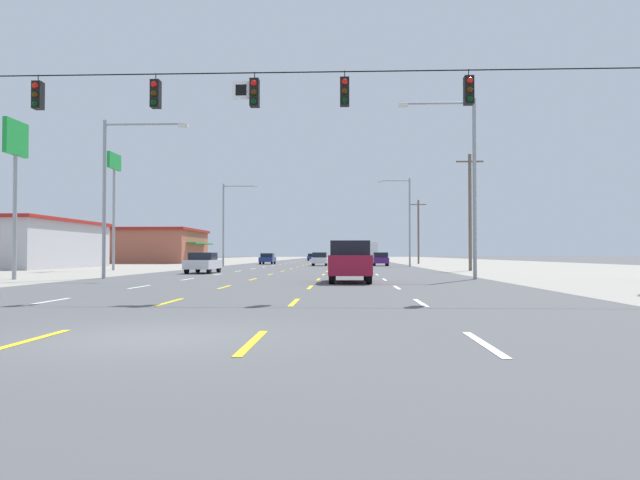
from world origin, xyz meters
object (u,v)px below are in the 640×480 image
object	(u,v)px
sedan_inner_left_farthest	(312,257)
pole_sign_left_row_1	(114,181)
hatchback_center_turn_midfar	(320,259)
streetlight_left_row_0	(114,184)
streetlight_left_row_1	(227,218)
streetlight_right_row_1	(407,216)
suv_inner_right_distant_a	(347,256)
box_truck_far_right_farther	(369,251)
suv_inner_right_nearest	(350,261)
streetlight_right_row_0	(467,174)
hatchback_far_right_mid	(381,259)
pole_sign_left_row_0	(16,158)
sedan_far_left_near	(203,263)
sedan_far_left_far	(268,259)

from	to	relation	value
sedan_inner_left_farthest	pole_sign_left_row_1	world-z (taller)	pole_sign_left_row_1
hatchback_center_turn_midfar	sedan_inner_left_farthest	bearing A→B (deg)	94.10
streetlight_left_row_0	streetlight_left_row_1	bearing A→B (deg)	90.28
streetlight_left_row_1	streetlight_right_row_1	world-z (taller)	streetlight_right_row_1
suv_inner_right_distant_a	streetlight_right_row_1	xyz separation A→B (m)	(6.30, -60.38, 4.45)
suv_inner_right_distant_a	streetlight_left_row_1	xyz separation A→B (m)	(-13.25, -60.38, 4.23)
pole_sign_left_row_1	box_truck_far_right_farther	bearing A→B (deg)	63.96
suv_inner_right_nearest	streetlight_right_row_0	xyz separation A→B (m)	(6.33, 3.70, 4.64)
suv_inner_right_distant_a	hatchback_far_right_mid	bearing A→B (deg)	-86.21
box_truck_far_right_farther	pole_sign_left_row_1	world-z (taller)	pole_sign_left_row_1
streetlight_right_row_1	pole_sign_left_row_0	bearing A→B (deg)	-125.70
pole_sign_left_row_1	streetlight_left_row_1	size ratio (longest dim) A/B	1.08
streetlight_right_row_0	sedan_far_left_near	bearing A→B (deg)	150.49
streetlight_left_row_1	streetlight_right_row_0	bearing A→B (deg)	-58.83
sedan_far_left_near	streetlight_right_row_1	world-z (taller)	streetlight_right_row_1
hatchback_far_right_mid	pole_sign_left_row_1	xyz separation A→B (m)	(-23.41, -19.68, 6.71)
box_truck_far_right_farther	streetlight_left_row_1	world-z (taller)	streetlight_left_row_1
sedan_far_left_far	pole_sign_left_row_1	bearing A→B (deg)	-106.47
suv_inner_right_nearest	pole_sign_left_row_0	size ratio (longest dim) A/B	0.58
hatchback_far_right_mid	sedan_far_left_far	world-z (taller)	hatchback_far_right_mid
sedan_inner_left_farthest	streetlight_left_row_1	xyz separation A→B (m)	(-6.11, -58.02, 4.50)
sedan_far_left_near	streetlight_left_row_1	distance (m)	23.41
suv_inner_right_nearest	box_truck_far_right_farther	distance (m)	67.99
pole_sign_left_row_1	streetlight_left_row_0	bearing A→B (deg)	-68.36
pole_sign_left_row_0	suv_inner_right_distant_a	bearing A→B (deg)	79.23
suv_inner_right_nearest	sedan_far_left_near	bearing A→B (deg)	128.11
suv_inner_right_nearest	suv_inner_right_distant_a	world-z (taller)	same
hatchback_center_turn_midfar	streetlight_right_row_0	size ratio (longest dim) A/B	0.40
sedan_far_left_far	suv_inner_right_distant_a	size ratio (longest dim) A/B	0.92
hatchback_center_turn_midfar	streetlight_right_row_1	size ratio (longest dim) A/B	0.41
sedan_far_left_far	pole_sign_left_row_1	distance (m)	32.34
sedan_far_left_near	streetlight_left_row_1	size ratio (longest dim) A/B	0.50
box_truck_far_right_farther	streetlight_right_row_1	world-z (taller)	streetlight_right_row_1
sedan_inner_left_farthest	pole_sign_left_row_1	size ratio (longest dim) A/B	0.46
hatchback_far_right_mid	pole_sign_left_row_1	world-z (taller)	pole_sign_left_row_1
suv_inner_right_distant_a	suv_inner_right_nearest	bearing A→B (deg)	-90.06
streetlight_right_row_1	hatchback_center_turn_midfar	bearing A→B (deg)	156.64
pole_sign_left_row_1	streetlight_left_row_1	xyz separation A→B (m)	(6.43, 15.60, -2.23)
streetlight_right_row_0	streetlight_right_row_1	bearing A→B (deg)	89.86
hatchback_center_turn_midfar	streetlight_left_row_0	distance (m)	37.89
sedan_far_left_near	box_truck_far_right_farther	xyz separation A→B (m)	(13.95, 54.78, 1.08)
sedan_far_left_far	streetlight_left_row_0	distance (m)	47.20
hatchback_center_turn_midfar	pole_sign_left_row_1	size ratio (longest dim) A/B	0.40
sedan_far_left_near	streetlight_left_row_1	bearing A→B (deg)	97.19
suv_inner_right_nearest	sedan_far_left_near	distance (m)	16.65
hatchback_far_right_mid	pole_sign_left_row_1	distance (m)	31.31
sedan_far_left_far	streetlight_right_row_0	xyz separation A→B (m)	(16.94, -46.92, 4.91)
pole_sign_left_row_0	streetlight_left_row_1	xyz separation A→B (m)	(4.63, 33.65, -1.22)
hatchback_far_right_mid	box_truck_far_right_farther	xyz separation A→B (m)	(-0.16, 27.91, 1.05)
pole_sign_left_row_0	streetlight_right_row_0	bearing A→B (deg)	3.47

